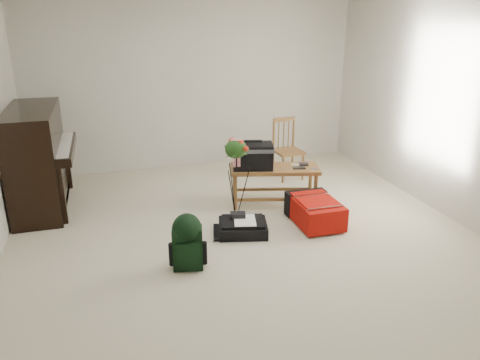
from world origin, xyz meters
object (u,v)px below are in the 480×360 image
object	(u,v)px
flower_stand	(236,181)
green_backpack	(187,239)
piano	(39,161)
bench	(261,161)
red_suitcase	(313,209)
black_duffel	(243,227)
dining_chair	(287,150)

from	to	relation	value
flower_stand	green_backpack	bearing A→B (deg)	-111.14
piano	green_backpack	size ratio (longest dim) A/B	2.68
bench	red_suitcase	size ratio (longest dim) A/B	1.67
piano	bench	distance (m)	2.72
red_suitcase	flower_stand	bearing A→B (deg)	160.95
piano	black_duffel	world-z (taller)	piano
dining_chair	green_backpack	size ratio (longest dim) A/B	1.56
flower_stand	piano	bearing A→B (deg)	171.30
dining_chair	flower_stand	bearing A→B (deg)	-138.17
dining_chair	black_duffel	xyz separation A→B (m)	(-1.16, -1.61, -0.35)
dining_chair	red_suitcase	world-z (taller)	dining_chair
piano	dining_chair	size ratio (longest dim) A/B	1.71
dining_chair	red_suitcase	distance (m)	1.60
dining_chair	flower_stand	size ratio (longest dim) A/B	0.86
black_duffel	red_suitcase	bearing A→B (deg)	17.08
black_duffel	dining_chair	bearing A→B (deg)	67.35
red_suitcase	flower_stand	xyz separation A→B (m)	(-0.85, 0.29, 0.34)
dining_chair	green_backpack	world-z (taller)	dining_chair
green_backpack	flower_stand	distance (m)	1.19
piano	flower_stand	xyz separation A→B (m)	(2.21, -1.09, -0.10)
bench	flower_stand	distance (m)	0.54
bench	flower_stand	size ratio (longest dim) A/B	1.15
bench	green_backpack	world-z (taller)	bench
piano	red_suitcase	bearing A→B (deg)	-24.33
black_duffel	piano	bearing A→B (deg)	159.74
black_duffel	green_backpack	size ratio (longest dim) A/B	1.09
green_backpack	flower_stand	world-z (taller)	flower_stand
bench	flower_stand	world-z (taller)	flower_stand
red_suitcase	flower_stand	size ratio (longest dim) A/B	0.69
bench	dining_chair	size ratio (longest dim) A/B	1.34
bench	flower_stand	bearing A→B (deg)	-126.24
bench	dining_chair	xyz separation A→B (m)	(0.73, 0.92, -0.17)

